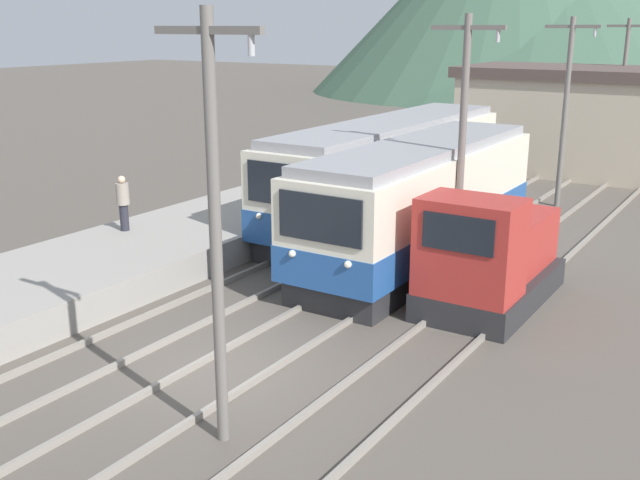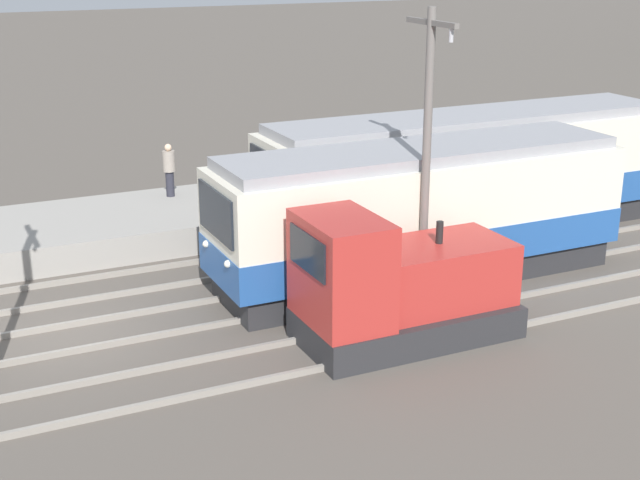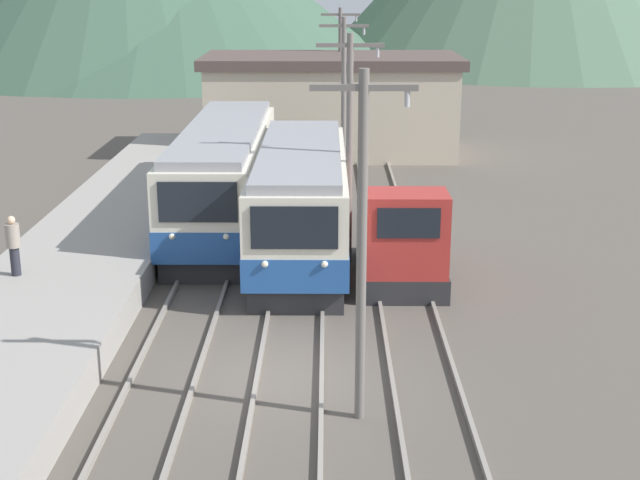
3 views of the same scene
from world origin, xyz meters
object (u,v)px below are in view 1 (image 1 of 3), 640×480
object	(u,v)px
catenary_mast_mid	(462,140)
catenary_mast_distant	(622,87)
commuter_train_center	(420,207)
shunting_locomotive	(489,259)
person_on_platform	(123,201)
commuter_train_left	(390,176)
catenary_mast_near	(215,220)
catenary_mast_far	(566,106)

from	to	relation	value
catenary_mast_mid	catenary_mast_distant	distance (m)	20.08
commuter_train_center	catenary_mast_distant	world-z (taller)	catenary_mast_distant
shunting_locomotive	catenary_mast_mid	xyz separation A→B (m)	(-1.49, 1.57, 2.64)
commuter_train_center	catenary_mast_mid	size ratio (longest dim) A/B	1.56
catenary_mast_mid	person_on_platform	size ratio (longest dim) A/B	4.24
commuter_train_left	person_on_platform	world-z (taller)	commuter_train_left
commuter_train_center	catenary_mast_near	distance (m)	11.15
commuter_train_center	catenary_mast_distant	xyz separation A→B (m)	(1.51, 19.29, 2.20)
commuter_train_center	catenary_mast_distant	bearing A→B (deg)	85.53
commuter_train_left	catenary_mast_mid	size ratio (longest dim) A/B	1.86
catenary_mast_near	catenary_mast_distant	xyz separation A→B (m)	(0.00, 30.12, 0.00)
commuter_train_center	catenary_mast_mid	distance (m)	2.78
shunting_locomotive	catenary_mast_near	distance (m)	8.99
commuter_train_center	catenary_mast_far	size ratio (longest dim) A/B	1.56
catenary_mast_near	catenary_mast_mid	world-z (taller)	same
commuter_train_left	commuter_train_center	world-z (taller)	commuter_train_left
catenary_mast_near	catenary_mast_distant	size ratio (longest dim) A/B	1.00
catenary_mast_near	person_on_platform	xyz separation A→B (m)	(-9.13, 6.45, -2.11)
catenary_mast_mid	person_on_platform	xyz separation A→B (m)	(-9.13, -3.59, -2.11)
catenary_mast_mid	shunting_locomotive	bearing A→B (deg)	-46.48
person_on_platform	catenary_mast_near	bearing A→B (deg)	-35.23
catenary_mast_near	catenary_mast_distant	distance (m)	30.12
shunting_locomotive	catenary_mast_mid	bearing A→B (deg)	133.52
catenary_mast_distant	person_on_platform	size ratio (longest dim) A/B	4.24
commuter_train_center	shunting_locomotive	world-z (taller)	commuter_train_center
commuter_train_left	shunting_locomotive	bearing A→B (deg)	-45.09
commuter_train_center	person_on_platform	xyz separation A→B (m)	(-7.62, -4.38, 0.08)
commuter_train_left	person_on_platform	xyz separation A→B (m)	(-4.82, -7.84, 0.05)
commuter_train_center	catenary_mast_mid	bearing A→B (deg)	-27.60
catenary_mast_near	catenary_mast_mid	size ratio (longest dim) A/B	1.00
commuter_train_left	catenary_mast_mid	world-z (taller)	catenary_mast_mid
commuter_train_left	catenary_mast_near	bearing A→B (deg)	-73.22
catenary_mast_mid	catenary_mast_far	size ratio (longest dim) A/B	1.00
shunting_locomotive	catenary_mast_mid	size ratio (longest dim) A/B	0.69
shunting_locomotive	catenary_mast_far	bearing A→B (deg)	97.32
catenary_mast_far	catenary_mast_distant	size ratio (longest dim) A/B	1.00
catenary_mast_far	commuter_train_center	bearing A→B (deg)	-99.26
catenary_mast_distant	catenary_mast_mid	bearing A→B (deg)	-90.00
commuter_train_left	catenary_mast_distant	size ratio (longest dim) A/B	1.86
commuter_train_center	commuter_train_left	bearing A→B (deg)	129.00
shunting_locomotive	person_on_platform	distance (m)	10.82
commuter_train_left	catenary_mast_distant	distance (m)	16.55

